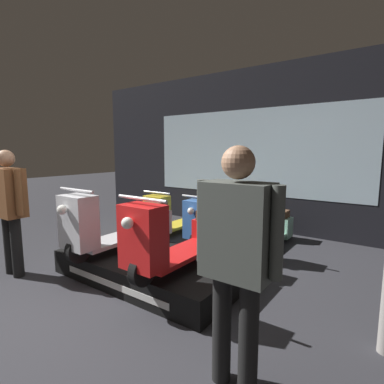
% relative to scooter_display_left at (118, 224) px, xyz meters
% --- Properties ---
extents(ground_plane, '(30.00, 30.00, 0.00)m').
position_rel_scooter_display_left_xyz_m(ground_plane, '(0.44, -1.02, -0.63)').
color(ground_plane, '#2D2D33').
extents(shop_wall_back, '(8.23, 0.09, 3.20)m').
position_rel_scooter_display_left_xyz_m(shop_wall_back, '(0.44, 3.10, 0.97)').
color(shop_wall_back, black).
rests_on(shop_wall_back, ground_plane).
extents(display_platform, '(2.30, 1.20, 0.29)m').
position_rel_scooter_display_left_xyz_m(display_platform, '(0.52, 0.05, -0.48)').
color(display_platform, black).
rests_on(display_platform, ground_plane).
extents(scooter_display_left, '(0.61, 1.68, 0.87)m').
position_rel_scooter_display_left_xyz_m(scooter_display_left, '(0.00, 0.00, 0.00)').
color(scooter_display_left, black).
rests_on(scooter_display_left, display_platform).
extents(scooter_display_right, '(0.61, 1.68, 0.87)m').
position_rel_scooter_display_left_xyz_m(scooter_display_right, '(1.04, 0.00, 0.00)').
color(scooter_display_right, black).
rests_on(scooter_display_right, display_platform).
extents(scooter_backrow_0, '(0.61, 1.68, 0.87)m').
position_rel_scooter_display_left_xyz_m(scooter_backrow_0, '(-0.53, 1.92, -0.29)').
color(scooter_backrow_0, black).
rests_on(scooter_backrow_0, ground_plane).
extents(scooter_backrow_1, '(0.61, 1.68, 0.87)m').
position_rel_scooter_display_left_xyz_m(scooter_backrow_1, '(0.35, 1.92, -0.29)').
color(scooter_backrow_1, black).
rests_on(scooter_backrow_1, ground_plane).
extents(scooter_backrow_2, '(0.61, 1.68, 0.87)m').
position_rel_scooter_display_left_xyz_m(scooter_backrow_2, '(1.24, 1.92, -0.29)').
color(scooter_backrow_2, black).
rests_on(scooter_backrow_2, ground_plane).
extents(person_left_browsing, '(0.61, 0.25, 1.60)m').
position_rel_scooter_display_left_xyz_m(person_left_browsing, '(-0.98, -0.89, 0.32)').
color(person_left_browsing, black).
rests_on(person_left_browsing, ground_plane).
extents(person_right_browsing, '(0.60, 0.25, 1.62)m').
position_rel_scooter_display_left_xyz_m(person_right_browsing, '(2.18, -0.89, 0.33)').
color(person_right_browsing, black).
rests_on(person_right_browsing, ground_plane).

